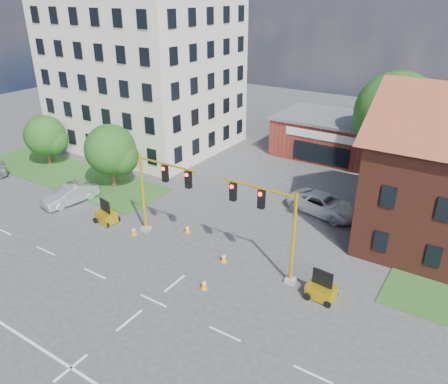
{
  "coord_description": "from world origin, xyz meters",
  "views": [
    {
      "loc": [
        14.7,
        -15.04,
        16.61
      ],
      "look_at": [
        -1.52,
        10.0,
        2.8
      ],
      "focal_mm": 35.0,
      "sensor_mm": 36.0,
      "label": 1
    }
  ],
  "objects_px": {
    "trailer_west": "(106,216)",
    "pickup_white": "(324,204)",
    "signal_mast_east": "(269,221)",
    "trailer_east": "(321,290)",
    "signal_mast_west": "(159,188)"
  },
  "relations": [
    {
      "from": "trailer_east",
      "to": "pickup_white",
      "type": "xyz_separation_m",
      "value": [
        -3.89,
        10.43,
        0.24
      ]
    },
    {
      "from": "signal_mast_west",
      "to": "trailer_east",
      "type": "relative_size",
      "value": 3.34
    },
    {
      "from": "signal_mast_west",
      "to": "trailer_east",
      "type": "bearing_deg",
      "value": -1.94
    },
    {
      "from": "trailer_west",
      "to": "signal_mast_west",
      "type": "bearing_deg",
      "value": 20.33
    },
    {
      "from": "signal_mast_west",
      "to": "signal_mast_east",
      "type": "distance_m",
      "value": 8.71
    },
    {
      "from": "signal_mast_east",
      "to": "trailer_west",
      "type": "xyz_separation_m",
      "value": [
        -13.81,
        -0.71,
        -3.33
      ]
    },
    {
      "from": "signal_mast_east",
      "to": "trailer_east",
      "type": "height_order",
      "value": "signal_mast_east"
    },
    {
      "from": "trailer_west",
      "to": "trailer_east",
      "type": "height_order",
      "value": "trailer_west"
    },
    {
      "from": "trailer_west",
      "to": "pickup_white",
      "type": "xyz_separation_m",
      "value": [
        13.73,
        10.72,
        0.23
      ]
    },
    {
      "from": "signal_mast_west",
      "to": "trailer_west",
      "type": "xyz_separation_m",
      "value": [
        -5.1,
        -0.71,
        -3.33
      ]
    },
    {
      "from": "signal_mast_west",
      "to": "signal_mast_east",
      "type": "height_order",
      "value": "same"
    },
    {
      "from": "trailer_west",
      "to": "trailer_east",
      "type": "relative_size",
      "value": 1.01
    },
    {
      "from": "signal_mast_west",
      "to": "pickup_white",
      "type": "bearing_deg",
      "value": 49.2
    },
    {
      "from": "signal_mast_east",
      "to": "pickup_white",
      "type": "bearing_deg",
      "value": 90.44
    },
    {
      "from": "pickup_white",
      "to": "trailer_west",
      "type": "bearing_deg",
      "value": 138.69
    }
  ]
}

